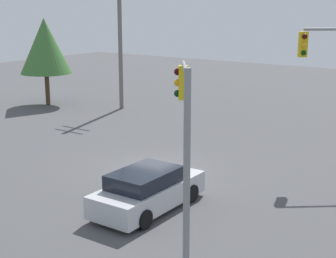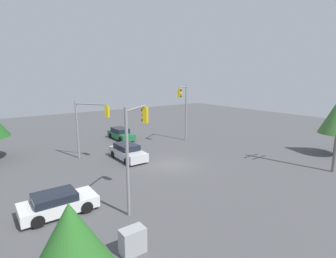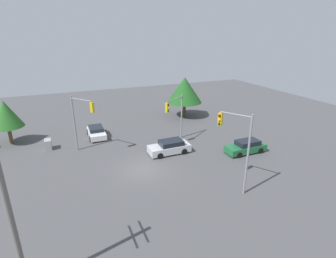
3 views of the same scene
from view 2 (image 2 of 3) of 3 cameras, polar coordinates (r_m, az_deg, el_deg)
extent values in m
plane|color=#4C4C4F|center=(24.06, 0.99, -7.73)|extent=(80.00, 80.00, 0.00)
cube|color=#1E6638|center=(33.81, -10.18, -1.33)|extent=(1.71, 4.60, 0.72)
cube|color=black|center=(33.88, -10.39, -0.22)|extent=(1.51, 2.53, 0.54)
cylinder|color=black|center=(32.98, -7.81, -1.96)|extent=(0.22, 0.65, 0.65)
cylinder|color=black|center=(32.27, -10.34, -2.34)|extent=(0.22, 0.65, 0.65)
cylinder|color=black|center=(35.46, -10.01, -1.08)|extent=(0.22, 0.65, 0.65)
cylinder|color=black|center=(34.79, -12.41, -1.42)|extent=(0.22, 0.65, 0.65)
cube|color=silver|center=(25.62, -8.71, -5.33)|extent=(1.89, 4.58, 0.78)
cube|color=black|center=(25.64, -8.99, -3.81)|extent=(1.66, 2.52, 0.52)
cylinder|color=black|center=(24.91, -5.32, -6.30)|extent=(0.22, 0.66, 0.66)
cylinder|color=black|center=(24.09, -9.01, -7.02)|extent=(0.22, 0.66, 0.66)
cylinder|color=black|center=(27.29, -8.41, -4.80)|extent=(0.22, 0.66, 0.66)
cylinder|color=black|center=(26.54, -11.85, -5.39)|extent=(0.22, 0.66, 0.66)
cube|color=silver|center=(17.12, -22.64, -15.01)|extent=(4.23, 1.93, 0.66)
cube|color=black|center=(16.85, -23.50, -13.43)|extent=(2.33, 1.69, 0.45)
cylinder|color=black|center=(18.29, -19.21, -13.61)|extent=(0.70, 0.22, 0.70)
cylinder|color=black|center=(16.70, -17.27, -15.96)|extent=(0.70, 0.22, 0.70)
cylinder|color=black|center=(17.82, -27.56, -14.99)|extent=(0.70, 0.22, 0.70)
cylinder|color=black|center=(16.19, -26.48, -17.61)|extent=(0.70, 0.22, 0.70)
cylinder|color=gray|center=(32.45, 3.94, 3.52)|extent=(0.18, 0.18, 6.90)
cylinder|color=gray|center=(30.96, 3.28, 9.09)|extent=(2.23, 1.45, 0.12)
cube|color=gold|center=(29.79, 2.48, 7.81)|extent=(0.44, 0.42, 1.05)
sphere|color=#360503|center=(29.71, 2.80, 8.45)|extent=(0.22, 0.22, 0.22)
sphere|color=orange|center=(29.73, 2.79, 7.80)|extent=(0.22, 0.22, 0.22)
sphere|color=black|center=(29.75, 2.79, 7.15)|extent=(0.22, 0.22, 0.22)
cylinder|color=gray|center=(26.66, -19.13, -0.22)|extent=(0.18, 0.18, 5.61)
cylinder|color=gray|center=(25.29, -16.46, 5.20)|extent=(2.05, 2.83, 0.12)
cube|color=gold|center=(24.44, -13.11, 3.69)|extent=(0.42, 0.44, 1.05)
sphere|color=#360503|center=(24.54, -12.94, 4.52)|extent=(0.22, 0.22, 0.22)
sphere|color=orange|center=(24.58, -12.90, 3.74)|extent=(0.22, 0.22, 0.22)
sphere|color=black|center=(24.63, -12.87, 2.97)|extent=(0.22, 0.22, 0.22)
cylinder|color=gray|center=(14.84, -8.83, -7.34)|extent=(0.18, 0.18, 6.30)
cylinder|color=gray|center=(15.52, -6.90, 4.53)|extent=(2.39, 1.90, 0.12)
cube|color=gold|center=(16.96, -4.94, 3.02)|extent=(0.44, 0.43, 1.05)
sphere|color=#360503|center=(16.97, -5.51, 4.17)|extent=(0.22, 0.22, 0.22)
sphere|color=orange|center=(17.02, -5.49, 3.04)|extent=(0.22, 0.22, 0.22)
sphere|color=black|center=(17.07, -5.47, 1.93)|extent=(0.22, 0.22, 0.22)
cube|color=#9EA0A3|center=(12.95, -7.69, -22.97)|extent=(1.12, 0.69, 1.19)
cylinder|color=#4C3823|center=(31.41, 32.69, -2.85)|extent=(0.32, 0.32, 2.26)
camera|label=1|loc=(35.46, -35.27, 8.11)|focal=55.00mm
camera|label=3|loc=(37.64, 37.19, 16.43)|focal=28.00mm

